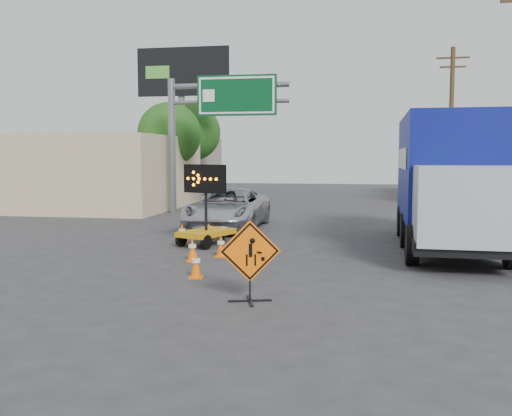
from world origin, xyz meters
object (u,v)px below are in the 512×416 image
(pickup_truck, at_px, (228,209))
(box_truck, at_px, (448,189))
(construction_sign, at_px, (250,259))
(arrow_board, at_px, (206,227))

(pickup_truck, bearing_deg, box_truck, -24.81)
(construction_sign, height_order, arrow_board, arrow_board)
(pickup_truck, relative_size, box_truck, 0.66)
(arrow_board, height_order, pickup_truck, arrow_board)
(pickup_truck, distance_m, box_truck, 8.75)
(arrow_board, relative_size, box_truck, 0.30)
(construction_sign, bearing_deg, pickup_truck, 89.16)
(construction_sign, distance_m, box_truck, 9.05)
(construction_sign, bearing_deg, arrow_board, 95.99)
(construction_sign, xyz_separation_m, pickup_truck, (-3.02, 11.13, -0.06))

